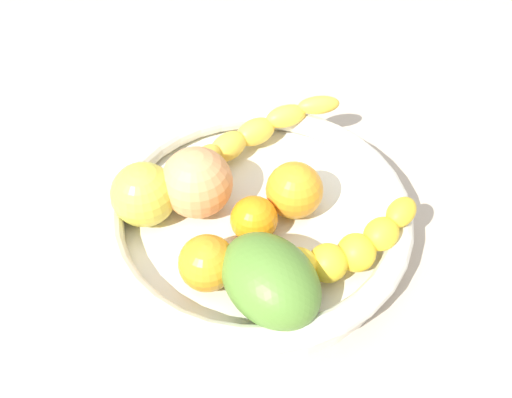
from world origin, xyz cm
name	(u,v)px	position (x,y,z in cm)	size (l,w,h in cm)	color
kitchen_counter	(256,239)	(0.00, 0.00, 1.50)	(120.00, 120.00, 3.00)	#B8A893
fruit_bowl	(256,216)	(0.00, 0.00, 5.67)	(34.13, 34.13, 5.18)	silver
banana_draped_left	(247,139)	(-1.98, 9.78, 8.36)	(19.20, 18.70, 4.56)	yellow
banana_draped_right	(340,250)	(8.85, -6.11, 8.53)	(17.93, 11.37, 4.84)	yellow
orange_front	(207,263)	(-4.05, -8.65, 8.32)	(5.70, 5.70, 5.70)	orange
orange_mid_left	(294,190)	(4.06, 1.49, 8.62)	(6.31, 6.31, 6.31)	orange
orange_mid_right	(250,219)	(-0.39, -2.49, 8.00)	(5.06, 5.06, 5.06)	orange
mango_green	(270,280)	(2.24, -10.53, 8.99)	(11.04, 8.21, 7.05)	#568330
apple_yellow	(144,194)	(-12.00, -0.85, 8.99)	(7.05, 7.05, 7.05)	#D7CE43
peach_blush	(197,183)	(-6.51, 1.01, 9.40)	(7.87, 7.87, 7.87)	#EB9C5E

